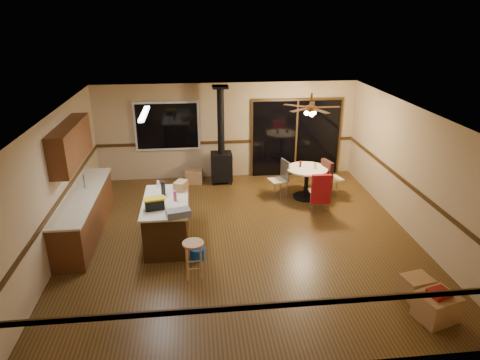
{
  "coord_description": "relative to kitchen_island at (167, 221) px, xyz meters",
  "views": [
    {
      "loc": [
        -0.87,
        -7.71,
        4.38
      ],
      "look_at": [
        0.0,
        0.3,
        1.15
      ],
      "focal_mm": 32.0,
      "sensor_mm": 36.0,
      "label": 1
    }
  ],
  "objects": [
    {
      "name": "floor",
      "position": [
        1.5,
        0.0,
        -0.45
      ],
      "size": [
        7.0,
        7.0,
        0.0
      ],
      "primitive_type": "plane",
      "color": "#4D3315",
      "rests_on": "ground"
    },
    {
      "name": "ceiling",
      "position": [
        1.5,
        0.0,
        2.15
      ],
      "size": [
        7.0,
        7.0,
        0.0
      ],
      "primitive_type": "plane",
      "rotation": [
        3.14,
        0.0,
        0.0
      ],
      "color": "silver",
      "rests_on": "ground"
    },
    {
      "name": "wall_back",
      "position": [
        1.5,
        3.5,
        0.85
      ],
      "size": [
        7.0,
        0.0,
        7.0
      ],
      "primitive_type": "plane",
      "rotation": [
        1.57,
        0.0,
        0.0
      ],
      "color": "tan",
      "rests_on": "ground"
    },
    {
      "name": "wall_front",
      "position": [
        1.5,
        -3.5,
        0.85
      ],
      "size": [
        7.0,
        0.0,
        7.0
      ],
      "primitive_type": "plane",
      "rotation": [
        -1.57,
        0.0,
        0.0
      ],
      "color": "tan",
      "rests_on": "ground"
    },
    {
      "name": "wall_left",
      "position": [
        -2.0,
        0.0,
        0.85
      ],
      "size": [
        0.0,
        7.0,
        7.0
      ],
      "primitive_type": "plane",
      "rotation": [
        1.57,
        0.0,
        1.57
      ],
      "color": "tan",
      "rests_on": "ground"
    },
    {
      "name": "wall_right",
      "position": [
        5.0,
        0.0,
        0.85
      ],
      "size": [
        0.0,
        7.0,
        7.0
      ],
      "primitive_type": "plane",
      "rotation": [
        1.57,
        0.0,
        -1.57
      ],
      "color": "tan",
      "rests_on": "ground"
    },
    {
      "name": "chair_rail",
      "position": [
        1.5,
        0.0,
        0.55
      ],
      "size": [
        7.0,
        7.0,
        0.08
      ],
      "primitive_type": null,
      "color": "#39240E",
      "rests_on": "ground"
    },
    {
      "name": "window",
      "position": [
        -0.1,
        3.45,
        1.05
      ],
      "size": [
        1.72,
        0.1,
        1.32
      ],
      "primitive_type": "cube",
      "color": "black",
      "rests_on": "ground"
    },
    {
      "name": "sliding_door",
      "position": [
        3.4,
        3.45,
        0.6
      ],
      "size": [
        2.52,
        0.1,
        2.1
      ],
      "primitive_type": "cube",
      "color": "black",
      "rests_on": "ground"
    },
    {
      "name": "lower_cabinets",
      "position": [
        -1.7,
        0.5,
        -0.02
      ],
      "size": [
        0.6,
        3.0,
        0.86
      ],
      "primitive_type": "cube",
      "color": "#5C3117",
      "rests_on": "ground"
    },
    {
      "name": "countertop",
      "position": [
        -1.7,
        0.5,
        0.43
      ],
      "size": [
        0.64,
        3.04,
        0.04
      ],
      "primitive_type": "cube",
      "color": "beige",
      "rests_on": "lower_cabinets"
    },
    {
      "name": "upper_cabinets",
      "position": [
        -1.83,
        0.7,
        1.45
      ],
      "size": [
        0.35,
        2.0,
        0.8
      ],
      "primitive_type": "cube",
      "color": "#5C3117",
      "rests_on": "ground"
    },
    {
      "name": "kitchen_island",
      "position": [
        0.0,
        0.0,
        0.0
      ],
      "size": [
        0.88,
        1.68,
        0.9
      ],
      "color": "#341F0D",
      "rests_on": "ground"
    },
    {
      "name": "wood_stove",
      "position": [
        1.3,
        3.05,
        0.28
      ],
      "size": [
        0.55,
        0.5,
        2.52
      ],
      "color": "black",
      "rests_on": "ground"
    },
    {
      "name": "ceiling_fan",
      "position": [
        3.31,
        1.82,
        1.76
      ],
      "size": [
        0.24,
        0.24,
        0.55
      ],
      "color": "brown",
      "rests_on": "ceiling"
    },
    {
      "name": "fluorescent_strip",
      "position": [
        -0.3,
        0.3,
        2.11
      ],
      "size": [
        0.1,
        1.2,
        0.04
      ],
      "primitive_type": "cube",
      "color": "white",
      "rests_on": "ceiling"
    },
    {
      "name": "toolbox_grey",
      "position": [
        0.27,
        -0.72,
        0.51
      ],
      "size": [
        0.47,
        0.33,
        0.13
      ],
      "primitive_type": "cube",
      "rotation": [
        0.0,
        0.0,
        0.24
      ],
      "color": "slate",
      "rests_on": "kitchen_island"
    },
    {
      "name": "toolbox_black",
      "position": [
        -0.17,
        -0.36,
        0.54
      ],
      "size": [
        0.38,
        0.25,
        0.19
      ],
      "primitive_type": "cube",
      "rotation": [
        0.0,
        0.0,
        0.21
      ],
      "color": "black",
      "rests_on": "kitchen_island"
    },
    {
      "name": "toolbox_yellow_lid",
      "position": [
        -0.17,
        -0.36,
        0.66
      ],
      "size": [
        0.42,
        0.28,
        0.03
      ],
      "primitive_type": "cube",
      "rotation": [
        0.0,
        0.0,
        0.21
      ],
      "color": "gold",
      "rests_on": "toolbox_black"
    },
    {
      "name": "box_on_island",
      "position": [
        0.3,
        0.49,
        0.55
      ],
      "size": [
        0.32,
        0.36,
        0.2
      ],
      "primitive_type": "cube",
      "rotation": [
        0.0,
        0.0,
        -0.41
      ],
      "color": "#A47749",
      "rests_on": "kitchen_island"
    },
    {
      "name": "bottle_dark",
      "position": [
        -0.05,
        0.27,
        0.6
      ],
      "size": [
        0.09,
        0.09,
        0.3
      ],
      "primitive_type": "cylinder",
      "rotation": [
        0.0,
        0.0,
        -0.1
      ],
      "color": "black",
      "rests_on": "kitchen_island"
    },
    {
      "name": "bottle_pink",
      "position": [
        0.19,
        -0.03,
        0.55
      ],
      "size": [
        0.08,
        0.08,
        0.21
      ],
      "primitive_type": "cylinder",
      "rotation": [
        0.0,
        0.0,
        0.22
      ],
      "color": "#D84C8C",
      "rests_on": "kitchen_island"
    },
    {
      "name": "bottle_white",
      "position": [
        -0.18,
        0.66,
        0.53
      ],
      "size": [
        0.06,
        0.06,
        0.16
      ],
      "primitive_type": "cylinder",
      "rotation": [
        0.0,
        0.0,
        -0.22
      ],
      "color": "white",
      "rests_on": "kitchen_island"
    },
    {
      "name": "bar_stool",
      "position": [
        0.52,
        -1.29,
        -0.12
      ],
      "size": [
        0.47,
        0.47,
        0.68
      ],
      "primitive_type": "cylinder",
      "rotation": [
        0.0,
        0.0,
        0.32
      ],
      "color": "tan",
      "rests_on": "floor"
    },
    {
      "name": "blue_bucket",
      "position": [
        0.58,
        -0.74,
        -0.34
      ],
      "size": [
        0.28,
        0.28,
        0.23
      ],
      "primitive_type": "cylinder",
      "rotation": [
        0.0,
        0.0,
        -0.01
      ],
      "color": "#0C43B4",
      "rests_on": "floor"
    },
    {
      "name": "dining_table",
      "position": [
        3.31,
        1.82,
        0.08
      ],
      "size": [
        1.0,
        1.0,
        0.78
      ],
      "color": "black",
      "rests_on": "ground"
    },
    {
      "name": "glass_red",
      "position": [
        3.16,
        1.92,
        0.4
      ],
      "size": [
        0.07,
        0.07,
        0.15
      ],
      "primitive_type": "cylinder",
      "rotation": [
        0.0,
        0.0,
        -0.33
      ],
      "color": "#590C14",
      "rests_on": "dining_table"
    },
    {
      "name": "glass_cream",
      "position": [
        3.49,
        1.77,
        0.4
      ],
      "size": [
        0.08,
        0.08,
        0.14
      ],
      "primitive_type": "cylinder",
      "rotation": [
        0.0,
        0.0,
        0.38
      ],
      "color": "beige",
      "rests_on": "dining_table"
    },
    {
      "name": "chair_left",
      "position": [
        2.71,
        1.95,
        0.14
      ],
      "size": [
        0.5,
        0.5,
        0.51
      ],
      "color": "#C0B48E",
      "rests_on": "ground"
    },
    {
      "name": "chair_near",
      "position": [
        3.41,
        0.93,
        0.14
      ],
      "size": [
        0.44,
        0.47,
        0.7
      ],
      "color": "#C0B48E",
      "rests_on": "ground"
    },
    {
      "name": "chair_right",
      "position": [
        3.84,
        1.82,
        0.14
      ],
      "size": [
        0.55,
        0.52,
        0.7
      ],
      "color": "#C0B48E",
      "rests_on": "ground"
    },
    {
      "name": "box_under_window",
      "position": [
        0.56,
        3.1,
        -0.27
      ],
      "size": [
        0.48,
        0.4,
        0.36
      ],
      "primitive_type": "cube",
      "rotation": [
        0.0,
        0.0,
        -0.09
      ],
      "color": "#A47749",
      "rests_on": "floor"
    },
    {
      "name": "box_corner_a",
      "position": [
        4.14,
        -2.8,
        -0.24
      ],
      "size": [
        0.67,
        0.61,
        0.42
      ],
      "primitive_type": "cube",
      "rotation": [
        0.0,
        0.0,
        0.29
      ],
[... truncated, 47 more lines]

